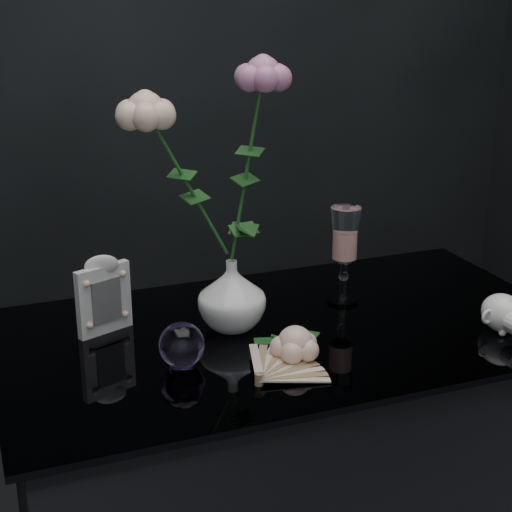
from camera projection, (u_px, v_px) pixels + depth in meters
name	position (u px, v px, depth m)	size (l,w,h in m)	color
table	(287.00, 502.00, 1.56)	(1.05, 0.58, 0.76)	black
vase	(232.00, 295.00, 1.42)	(0.12, 0.12, 0.13)	white
wine_glass	(344.00, 256.00, 1.52)	(0.06, 0.06, 0.19)	white
picture_frame	(103.00, 294.00, 1.40)	(0.11, 0.08, 0.15)	silver
paperweight	(182.00, 345.00, 1.29)	(0.08, 0.08, 0.08)	#906FB5
paper_fan	(259.00, 378.00, 1.23)	(0.23, 0.18, 0.02)	beige
loose_rose	(295.00, 344.00, 1.30)	(0.14, 0.18, 0.06)	#FFBEA4
pearl_jar	(503.00, 311.00, 1.42)	(0.24, 0.25, 0.07)	white
roses	(214.00, 158.00, 1.33)	(0.29, 0.11, 0.41)	#FFCBA7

